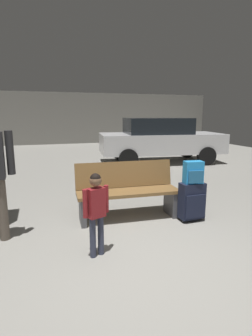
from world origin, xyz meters
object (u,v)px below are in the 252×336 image
object	(u,v)px
backpack_bright	(193,173)
child	(96,206)
bench	(127,191)
parked_car_near	(160,139)
suitcase	(192,201)

from	to	relation	value
backpack_bright	child	distance (m)	1.73
bench	backpack_bright	bearing A→B (deg)	-25.74
backpack_bright	parked_car_near	xyz separation A→B (m)	(1.70, 4.90, 0.03)
backpack_bright	parked_car_near	distance (m)	5.19
child	backpack_bright	bearing A→B (deg)	20.04
parked_car_near	suitcase	bearing A→B (deg)	-109.15
suitcase	child	size ratio (longest dim) A/B	0.61
parked_car_near	child	bearing A→B (deg)	-121.18
child	parked_car_near	bearing A→B (deg)	58.82
bench	parked_car_near	bearing A→B (deg)	59.61
bench	suitcase	distance (m)	1.02
bench	child	xyz separation A→B (m)	(-0.71, -1.03, 0.17)
suitcase	backpack_bright	world-z (taller)	backpack_bright
suitcase	backpack_bright	size ratio (longest dim) A/B	1.78
suitcase	parked_car_near	bearing A→B (deg)	70.85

